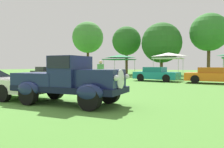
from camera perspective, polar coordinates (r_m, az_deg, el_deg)
ground_plane at (r=8.45m, az=-13.21°, el=-7.17°), size 120.00×120.00×0.00m
feature_pickup_truck at (r=7.92m, az=-11.07°, el=-1.51°), size 4.25×2.01×1.70m
show_car_charcoal at (r=24.11m, az=-16.76°, el=0.33°), size 4.34×2.79×1.22m
show_car_teal at (r=19.57m, az=11.34°, el=-0.05°), size 3.97×2.01×1.22m
show_car_orange at (r=18.35m, az=24.68°, el=-0.37°), size 4.05×1.73×1.22m
spectator_near_truck at (r=14.40m, az=-2.98°, el=0.42°), size 0.46×0.35×1.69m
canopy_tent_left_field at (r=27.62m, az=1.95°, el=4.44°), size 3.24×3.24×2.71m
canopy_tent_center_field at (r=23.90m, az=14.44°, el=4.71°), size 2.80×2.80×2.71m
treeline_far_left at (r=40.94m, az=-6.29°, el=9.38°), size 5.67×5.67×9.31m
treeline_mid_left at (r=35.42m, az=3.78°, el=8.52°), size 4.57×4.57×7.54m
treeline_center at (r=33.33m, az=12.73°, el=7.88°), size 5.88×5.88×7.61m
treeline_mid_right at (r=34.33m, az=23.84°, el=9.85°), size 5.31×5.31×8.69m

